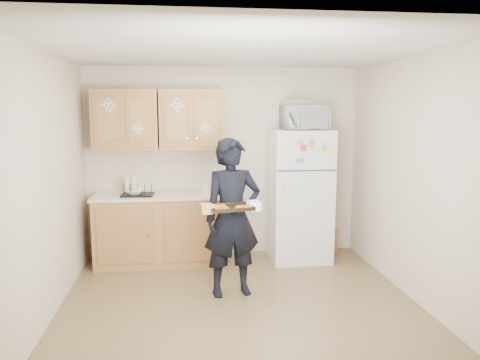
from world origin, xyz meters
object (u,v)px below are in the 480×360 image
(refrigerator, at_px, (299,195))
(dish_rack, at_px, (138,189))
(person, at_px, (232,218))
(microwave, at_px, (305,117))
(baking_tray, at_px, (230,208))

(refrigerator, relative_size, dish_rack, 4.43)
(person, relative_size, microwave, 2.99)
(refrigerator, bearing_deg, microwave, -52.22)
(refrigerator, height_order, microwave, microwave)
(person, height_order, microwave, microwave)
(refrigerator, relative_size, person, 1.02)
(person, xyz_separation_m, baking_tray, (-0.05, -0.30, 0.17))
(baking_tray, relative_size, dish_rack, 1.10)
(baking_tray, relative_size, microwave, 0.76)
(refrigerator, distance_m, person, 1.47)
(microwave, height_order, dish_rack, microwave)
(refrigerator, xyz_separation_m, microwave, (0.04, -0.05, 1.00))
(person, relative_size, baking_tray, 3.96)
(dish_rack, bearing_deg, refrigerator, 0.94)
(refrigerator, bearing_deg, person, -132.43)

